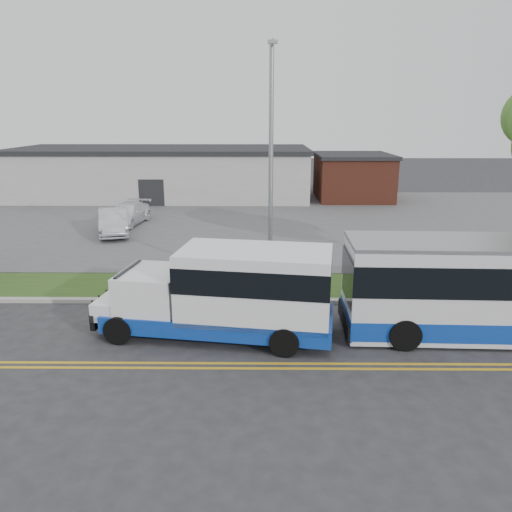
{
  "coord_description": "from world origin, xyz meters",
  "views": [
    {
      "loc": [
        2.59,
        -17.05,
        7.0
      ],
      "look_at": [
        2.42,
        2.1,
        1.6
      ],
      "focal_mm": 35.0,
      "sensor_mm": 36.0,
      "label": 1
    }
  ],
  "objects_px": {
    "streetlight_near": "(271,163)",
    "parked_car_b": "(127,214)",
    "shuttle_bus": "(232,290)",
    "parked_car_a": "(113,222)"
  },
  "relations": [
    {
      "from": "streetlight_near",
      "to": "parked_car_b",
      "type": "height_order",
      "value": "streetlight_near"
    },
    {
      "from": "shuttle_bus",
      "to": "parked_car_b",
      "type": "distance_m",
      "value": 18.76
    },
    {
      "from": "shuttle_bus",
      "to": "parked_car_a",
      "type": "bearing_deg",
      "value": 128.08
    },
    {
      "from": "shuttle_bus",
      "to": "streetlight_near",
      "type": "bearing_deg",
      "value": 82.94
    },
    {
      "from": "streetlight_near",
      "to": "shuttle_bus",
      "type": "relative_size",
      "value": 1.19
    },
    {
      "from": "parked_car_a",
      "to": "parked_car_b",
      "type": "relative_size",
      "value": 0.98
    },
    {
      "from": "shuttle_bus",
      "to": "parked_car_a",
      "type": "relative_size",
      "value": 1.71
    },
    {
      "from": "streetlight_near",
      "to": "shuttle_bus",
      "type": "xyz_separation_m",
      "value": [
        -1.32,
        -4.64,
        -3.65
      ]
    },
    {
      "from": "streetlight_near",
      "to": "parked_car_a",
      "type": "relative_size",
      "value": 2.03
    },
    {
      "from": "streetlight_near",
      "to": "shuttle_bus",
      "type": "distance_m",
      "value": 6.05
    }
  ]
}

